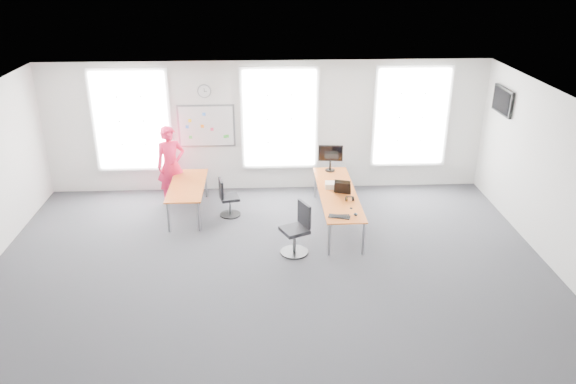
{
  "coord_description": "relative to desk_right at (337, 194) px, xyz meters",
  "views": [
    {
      "loc": [
        -0.11,
        -8.27,
        5.24
      ],
      "look_at": [
        0.36,
        1.2,
        1.1
      ],
      "focal_mm": 35.0,
      "sensor_mm": 36.0,
      "label": 1
    }
  ],
  "objects": [
    {
      "name": "floor",
      "position": [
        -1.41,
        -2.1,
        -0.64
      ],
      "size": [
        10.0,
        10.0,
        0.0
      ],
      "primitive_type": "plane",
      "color": "#26262A",
      "rests_on": "ground"
    },
    {
      "name": "headphones",
      "position": [
        0.17,
        -0.44,
        0.09
      ],
      "size": [
        0.17,
        0.09,
        0.1
      ],
      "rotation": [
        0.0,
        0.0,
        -0.14
      ],
      "color": "black",
      "rests_on": "desk_right"
    },
    {
      "name": "wall_right",
      "position": [
        3.59,
        -2.1,
        0.86
      ],
      "size": [
        0.0,
        10.0,
        10.0
      ],
      "primitive_type": "plane",
      "rotation": [
        1.57,
        0.0,
        -1.57
      ],
      "color": "white",
      "rests_on": "ground"
    },
    {
      "name": "mouse",
      "position": [
        0.19,
        -1.09,
        0.07
      ],
      "size": [
        0.1,
        0.13,
        0.04
      ],
      "primitive_type": "ellipsoid",
      "rotation": [
        0.0,
        0.0,
        0.25
      ],
      "color": "black",
      "rests_on": "desk_right"
    },
    {
      "name": "monitor",
      "position": [
        -0.01,
        1.19,
        0.4
      ],
      "size": [
        0.54,
        0.22,
        0.6
      ],
      "rotation": [
        0.0,
        0.0,
        -0.1
      ],
      "color": "black",
      "rests_on": "desk_right"
    },
    {
      "name": "paper_stack",
      "position": [
        -0.06,
        0.24,
        0.1
      ],
      "size": [
        0.34,
        0.27,
        0.11
      ],
      "primitive_type": "cube",
      "rotation": [
        0.0,
        0.0,
        -0.08
      ],
      "color": "beige",
      "rests_on": "desk_right"
    },
    {
      "name": "wall_clock",
      "position": [
        -2.76,
        1.87,
        1.71
      ],
      "size": [
        0.3,
        0.04,
        0.3
      ],
      "primitive_type": "cylinder",
      "rotation": [
        1.57,
        0.0,
        0.0
      ],
      "color": "gray",
      "rests_on": "wall_back"
    },
    {
      "name": "wall_back",
      "position": [
        -1.41,
        1.9,
        0.86
      ],
      "size": [
        10.0,
        0.0,
        10.0
      ],
      "primitive_type": "plane",
      "rotation": [
        1.57,
        0.0,
        0.0
      ],
      "color": "white",
      "rests_on": "ground"
    },
    {
      "name": "window_left",
      "position": [
        -4.41,
        1.87,
        1.06
      ],
      "size": [
        1.6,
        0.06,
        2.2
      ],
      "primitive_type": "cube",
      "color": "white",
      "rests_on": "wall_back"
    },
    {
      "name": "lens_cap",
      "position": [
        0.16,
        -0.78,
        0.05
      ],
      "size": [
        0.06,
        0.06,
        0.01
      ],
      "primitive_type": "cylinder",
      "rotation": [
        0.0,
        0.0,
        0.08
      ],
      "color": "black",
      "rests_on": "desk_right"
    },
    {
      "name": "window_right",
      "position": [
        1.89,
        1.87,
        1.06
      ],
      "size": [
        1.6,
        0.06,
        2.2
      ],
      "primitive_type": "cube",
      "color": "white",
      "rests_on": "wall_back"
    },
    {
      "name": "whiteboard",
      "position": [
        -2.76,
        1.87,
        0.91
      ],
      "size": [
        1.2,
        0.03,
        0.9
      ],
      "primitive_type": "cube",
      "color": "silver",
      "rests_on": "wall_back"
    },
    {
      "name": "desk_left",
      "position": [
        -3.1,
        0.6,
        -0.03
      ],
      "size": [
        0.72,
        1.81,
        0.66
      ],
      "color": "#BB5917",
      "rests_on": "ground"
    },
    {
      "name": "chair_left",
      "position": [
        -2.27,
        0.44,
        -0.27
      ],
      "size": [
        0.46,
        0.45,
        0.83
      ],
      "rotation": [
        0.0,
        0.0,
        1.81
      ],
      "color": "black",
      "rests_on": "ground"
    },
    {
      "name": "ceiling",
      "position": [
        -1.41,
        -2.1,
        2.36
      ],
      "size": [
        10.0,
        10.0,
        0.0
      ],
      "primitive_type": "plane",
      "rotation": [
        3.14,
        0.0,
        0.0
      ],
      "color": "silver",
      "rests_on": "ground"
    },
    {
      "name": "keyboard",
      "position": [
        -0.12,
        -1.15,
        0.05
      ],
      "size": [
        0.42,
        0.26,
        0.02
      ],
      "primitive_type": "cube",
      "rotation": [
        0.0,
        0.0,
        -0.3
      ],
      "color": "black",
      "rests_on": "desk_right"
    },
    {
      "name": "wall_front",
      "position": [
        -1.41,
        -6.1,
        0.86
      ],
      "size": [
        10.0,
        0.0,
        10.0
      ],
      "primitive_type": "plane",
      "rotation": [
        -1.57,
        0.0,
        0.0
      ],
      "color": "white",
      "rests_on": "ground"
    },
    {
      "name": "laptop_sleeve",
      "position": [
        0.09,
        -0.08,
        0.18
      ],
      "size": [
        0.34,
        0.27,
        0.27
      ],
      "rotation": [
        0.0,
        0.0,
        -0.31
      ],
      "color": "black",
      "rests_on": "desk_right"
    },
    {
      "name": "chair_right",
      "position": [
        -0.9,
        -1.2,
        -0.21
      ],
      "size": [
        0.59,
        0.59,
        0.98
      ],
      "rotation": [
        0.0,
        0.0,
        -1.14
      ],
      "color": "black",
      "rests_on": "ground"
    },
    {
      "name": "desk_right",
      "position": [
        0.0,
        0.0,
        0.0
      ],
      "size": [
        0.75,
        2.81,
        0.68
      ],
      "color": "#BB5917",
      "rests_on": "ground"
    },
    {
      "name": "person",
      "position": [
        -3.52,
        1.24,
        0.23
      ],
      "size": [
        0.74,
        0.62,
        1.74
      ],
      "primitive_type": "imported",
      "rotation": [
        0.0,
        0.0,
        0.37
      ],
      "color": "#E51B47",
      "rests_on": "ground"
    },
    {
      "name": "window_mid",
      "position": [
        -1.11,
        1.87,
        1.06
      ],
      "size": [
        1.6,
        0.06,
        2.2
      ],
      "primitive_type": "cube",
      "color": "white",
      "rests_on": "wall_back"
    },
    {
      "name": "tv",
      "position": [
        3.54,
        0.9,
        1.66
      ],
      "size": [
        0.06,
        0.9,
        0.55
      ],
      "primitive_type": "cube",
      "color": "black",
      "rests_on": "wall_right"
    }
  ]
}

